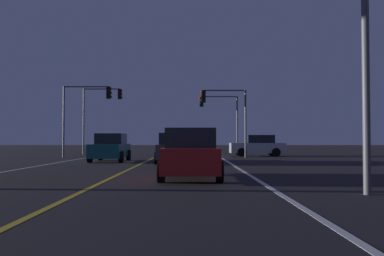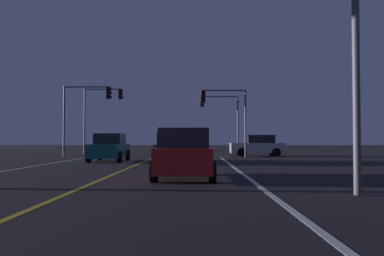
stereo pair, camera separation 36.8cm
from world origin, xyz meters
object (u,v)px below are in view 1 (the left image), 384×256
(car_oncoming, at_px, (110,148))
(traffic_light_far_right, at_px, (218,111))
(car_lead_same_lane, at_px, (190,154))
(traffic_light_near_right, at_px, (223,107))
(car_crossing_side, at_px, (257,146))
(traffic_light_near_left, at_px, (87,104))
(traffic_light_far_left, at_px, (101,105))
(car_ahead_far, at_px, (174,149))

(car_oncoming, height_order, traffic_light_far_right, traffic_light_far_right)
(car_lead_same_lane, distance_m, traffic_light_far_right, 22.07)
(traffic_light_near_right, bearing_deg, car_lead_same_lane, 81.68)
(car_crossing_side, bearing_deg, traffic_light_near_left, 9.96)
(traffic_light_far_right, height_order, traffic_light_far_left, traffic_light_far_left)
(car_lead_same_lane, relative_size, traffic_light_near_left, 0.80)
(traffic_light_near_right, distance_m, traffic_light_far_right, 5.50)
(traffic_light_near_right, distance_m, traffic_light_far_left, 11.70)
(car_oncoming, bearing_deg, car_ahead_far, 68.02)
(car_crossing_side, bearing_deg, car_lead_same_lane, 73.95)
(traffic_light_far_right, bearing_deg, car_ahead_far, 75.18)
(car_ahead_far, height_order, traffic_light_near_right, traffic_light_near_right)
(car_crossing_side, height_order, traffic_light_near_right, traffic_light_near_right)
(car_oncoming, height_order, traffic_light_near_left, traffic_light_near_left)
(car_lead_same_lane, bearing_deg, traffic_light_near_right, -8.32)
(car_crossing_side, height_order, car_ahead_far, same)
(traffic_light_far_left, bearing_deg, car_lead_same_lane, -69.92)
(traffic_light_near_right, bearing_deg, car_ahead_far, 64.90)
(car_lead_same_lane, distance_m, car_ahead_far, 9.20)
(car_ahead_far, relative_size, traffic_light_near_right, 0.85)
(car_ahead_far, relative_size, car_oncoming, 1.00)
(car_ahead_far, bearing_deg, traffic_light_far_right, -14.82)
(car_oncoming, distance_m, traffic_light_near_right, 9.59)
(car_crossing_side, xyz_separation_m, traffic_light_near_left, (-13.12, -2.30, 3.18))
(car_lead_same_lane, distance_m, car_oncoming, 11.82)
(traffic_light_near_right, xyz_separation_m, traffic_light_near_left, (-10.17, 0.00, 0.20))
(traffic_light_near_left, distance_m, traffic_light_far_right, 11.57)
(car_ahead_far, height_order, traffic_light_far_right, traffic_light_far_right)
(car_lead_same_lane, xyz_separation_m, traffic_light_far_left, (-7.94, 21.73, 3.53))
(traffic_light_near_right, distance_m, traffic_light_near_left, 10.17)
(car_oncoming, xyz_separation_m, traffic_light_far_right, (7.30, 10.98, 3.07))
(car_lead_same_lane, bearing_deg, traffic_light_far_right, -6.27)
(car_oncoming, relative_size, traffic_light_near_right, 0.85)
(traffic_light_near_left, bearing_deg, car_oncoming, -62.30)
(traffic_light_far_left, bearing_deg, traffic_light_near_right, -28.06)
(car_crossing_side, height_order, traffic_light_far_left, traffic_light_far_left)
(car_lead_same_lane, relative_size, traffic_light_far_left, 0.73)
(traffic_light_near_right, bearing_deg, traffic_light_far_right, -90.12)
(car_crossing_side, distance_m, car_oncoming, 12.87)
(car_ahead_far, relative_size, traffic_light_near_left, 0.80)
(car_crossing_side, relative_size, traffic_light_near_left, 0.80)
(car_crossing_side, height_order, car_oncoming, same)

